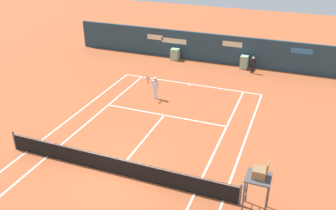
{
  "coord_description": "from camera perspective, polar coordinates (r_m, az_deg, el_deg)",
  "views": [
    {
      "loc": [
        7.46,
        -12.31,
        10.82
      ],
      "look_at": [
        0.28,
        6.33,
        0.8
      ],
      "focal_mm": 38.79,
      "sensor_mm": 36.0,
      "label": 1
    }
  ],
  "objects": [
    {
      "name": "ball_kid_centre_post",
      "position": [
        29.9,
        13.2,
        6.34
      ],
      "size": [
        0.46,
        0.21,
        1.38
      ],
      "rotation": [
        0.0,
        0.0,
        3.03
      ],
      "color": "black",
      "rests_on": "ground_plane"
    },
    {
      "name": "tennis_ball_by_sideline",
      "position": [
        24.71,
        -0.24,
        0.76
      ],
      "size": [
        0.07,
        0.07,
        0.07
      ],
      "primitive_type": "sphere",
      "color": "#CCE033",
      "rests_on": "ground_plane"
    },
    {
      "name": "ground_plane",
      "position": [
        18.4,
        -7.39,
        -9.62
      ],
      "size": [
        80.0,
        80.0,
        0.01
      ],
      "color": "#A8512D"
    },
    {
      "name": "sponsor_back_wall",
      "position": [
        31.7,
        6.53,
        8.82
      ],
      "size": [
        25.0,
        1.02,
        2.5
      ],
      "color": "#233D4C",
      "rests_on": "ground_plane"
    },
    {
      "name": "tennis_ball_near_service_line",
      "position": [
        26.62,
        -2.45,
        2.72
      ],
      "size": [
        0.07,
        0.07,
        0.07
      ],
      "primitive_type": "sphere",
      "color": "#CCE033",
      "rests_on": "ground_plane"
    },
    {
      "name": "umpire_chair",
      "position": [
        15.18,
        14.1,
        -10.95
      ],
      "size": [
        1.0,
        1.0,
        2.58
      ],
      "rotation": [
        0.0,
        0.0,
        1.57
      ],
      "color": "#47474C",
      "rests_on": "ground_plane"
    },
    {
      "name": "player_on_baseline",
      "position": [
        24.64,
        -2.08,
        3.0
      ],
      "size": [
        0.7,
        0.65,
        1.8
      ],
      "rotation": [
        0.0,
        0.0,
        2.99
      ],
      "color": "white",
      "rests_on": "ground_plane"
    },
    {
      "name": "tennis_net",
      "position": [
        17.7,
        -8.36,
        -9.31
      ],
      "size": [
        12.1,
        0.1,
        1.07
      ],
      "color": "#4C4C51",
      "rests_on": "ground_plane"
    }
  ]
}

